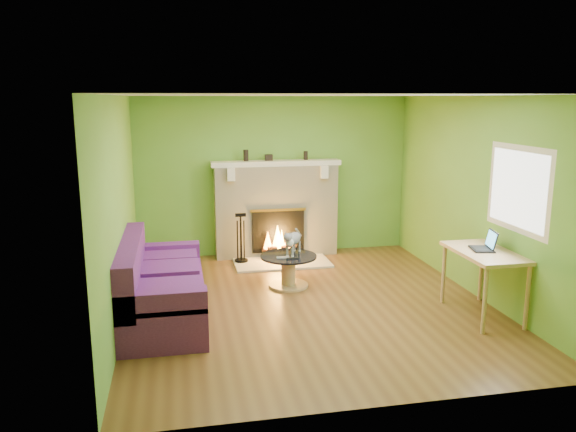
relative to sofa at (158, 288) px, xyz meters
name	(u,v)px	position (x,y,z in m)	size (l,w,h in m)	color
floor	(308,304)	(1.86, 0.10, -0.37)	(5.00, 5.00, 0.00)	brown
ceiling	(310,95)	(1.86, 0.10, 2.23)	(5.00, 5.00, 0.00)	white
wall_back	(274,176)	(1.86, 2.60, 0.93)	(5.00, 5.00, 0.00)	#5B8F2F
wall_front	(381,260)	(1.86, -2.40, 0.93)	(5.00, 5.00, 0.00)	#5B8F2F
wall_left	(119,210)	(-0.39, 0.10, 0.93)	(5.00, 5.00, 0.00)	#5B8F2F
wall_right	(477,197)	(4.11, 0.10, 0.93)	(5.00, 5.00, 0.00)	#5B8F2F
window_frame	(518,189)	(4.10, -0.80, 1.18)	(1.20, 1.20, 0.00)	silver
window_pane	(518,189)	(4.09, -0.80, 1.18)	(1.06, 1.06, 0.00)	white
fireplace	(276,210)	(1.86, 2.42, 0.40)	(2.10, 0.46, 1.58)	beige
hearth	(282,263)	(1.86, 1.90, -0.35)	(1.50, 0.75, 0.03)	beige
mantel	(276,163)	(1.86, 2.40, 1.17)	(2.10, 0.28, 0.08)	beige
sofa	(158,288)	(0.00, 0.00, 0.00)	(0.96, 2.12, 0.95)	#4B185D
coffee_table	(288,268)	(1.74, 0.82, -0.11)	(0.78, 0.78, 0.44)	tan
desk	(485,259)	(3.81, -0.69, 0.34)	(0.63, 1.09, 0.81)	tan
cat	(293,241)	(1.82, 0.87, 0.26)	(0.21, 0.58, 0.37)	slate
remote_silver	(283,258)	(1.64, 0.70, 0.08)	(0.17, 0.04, 0.02)	#959598
remote_black	(293,258)	(1.76, 0.64, 0.08)	(0.16, 0.04, 0.02)	black
laptop	(482,240)	(3.79, -0.64, 0.55)	(0.27, 0.31, 0.23)	black
fire_tools	(241,237)	(1.23, 2.05, 0.05)	(0.21, 0.21, 0.78)	black
mantel_vase_left	(246,155)	(1.37, 2.43, 1.30)	(0.08, 0.08, 0.18)	black
mantel_vase_right	(306,156)	(2.35, 2.43, 1.28)	(0.07, 0.07, 0.14)	black
mantel_box	(269,157)	(1.74, 2.43, 1.26)	(0.12, 0.08, 0.10)	black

